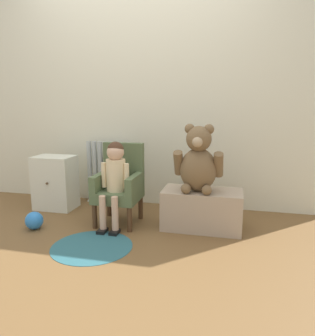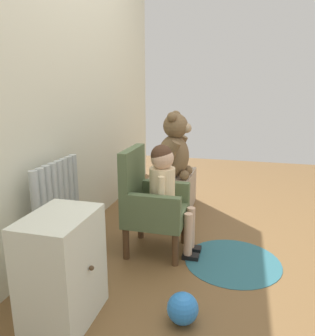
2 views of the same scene
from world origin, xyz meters
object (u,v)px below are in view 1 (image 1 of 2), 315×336
at_px(small_dresser, 55,182).
at_px(toy_ball, 34,220).
at_px(radiator, 108,173).
at_px(floor_rug, 92,246).
at_px(child_figure, 115,172).
at_px(child_armchair, 120,184).
at_px(low_bench, 202,209).
at_px(large_teddy_bear, 198,162).

xyz_separation_m(small_dresser, toy_ball, (0.12, -0.57, -0.20)).
xyz_separation_m(radiator, floor_rug, (0.29, -1.08, -0.33)).
bearing_deg(child_figure, radiator, 116.98).
relative_size(child_armchair, low_bench, 1.06).
height_order(child_figure, floor_rug, child_figure).
distance_m(child_armchair, floor_rug, 0.67).
relative_size(low_bench, large_teddy_bear, 1.20).
bearing_deg(child_armchair, child_figure, -90.00).
xyz_separation_m(floor_rug, toy_ball, (-0.64, 0.22, 0.07)).
bearing_deg(child_armchair, radiator, 121.90).
xyz_separation_m(child_armchair, large_teddy_bear, (0.71, -0.02, 0.24)).
distance_m(low_bench, floor_rug, 0.98).
bearing_deg(radiator, floor_rug, -74.94).
xyz_separation_m(low_bench, toy_ball, (-1.41, -0.37, -0.09)).
distance_m(child_figure, low_bench, 0.83).
distance_m(radiator, toy_ball, 0.96).
height_order(low_bench, toy_ball, low_bench).
bearing_deg(small_dresser, child_figure, -22.43).
height_order(small_dresser, low_bench, small_dresser).
xyz_separation_m(child_armchair, toy_ball, (-0.66, -0.36, -0.28)).
xyz_separation_m(child_armchair, low_bench, (0.75, 0.01, -0.18)).
height_order(small_dresser, large_teddy_bear, large_teddy_bear).
height_order(child_armchair, floor_rug, child_armchair).
bearing_deg(floor_rug, radiator, 105.06).
distance_m(large_teddy_bear, toy_ball, 1.50).
relative_size(child_armchair, toy_ball, 4.65).
xyz_separation_m(large_teddy_bear, toy_ball, (-1.37, -0.34, -0.51)).
height_order(low_bench, floor_rug, low_bench).
distance_m(small_dresser, low_bench, 1.55).
bearing_deg(toy_ball, floor_rug, -18.69).
distance_m(child_figure, large_teddy_bear, 0.72).
xyz_separation_m(small_dresser, floor_rug, (0.76, -0.78, -0.27)).
height_order(child_armchair, toy_ball, child_armchair).
relative_size(child_armchair, floor_rug, 1.16).
relative_size(large_teddy_bear, toy_ball, 3.69).
bearing_deg(small_dresser, floor_rug, -45.95).
bearing_deg(toy_ball, low_bench, 14.60).
height_order(child_armchair, low_bench, child_armchair).
height_order(large_teddy_bear, floor_rug, large_teddy_bear).
height_order(large_teddy_bear, toy_ball, large_teddy_bear).
distance_m(radiator, low_bench, 1.18).
relative_size(floor_rug, toy_ball, 4.03).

